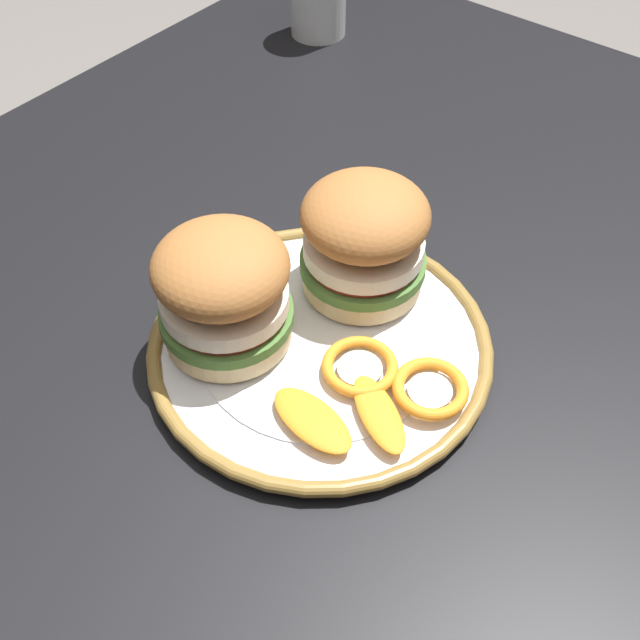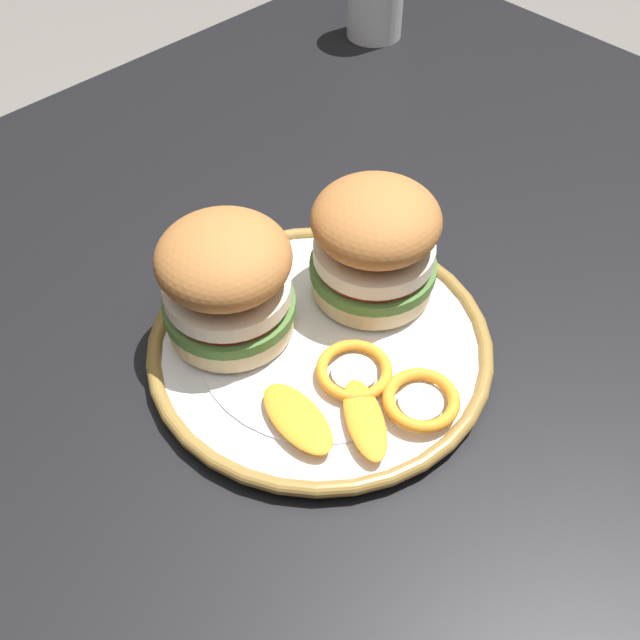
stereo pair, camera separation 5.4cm
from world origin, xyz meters
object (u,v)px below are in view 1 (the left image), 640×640
(sandwich_half_left, at_px, (223,289))
(dining_table, at_px, (279,489))
(sandwich_half_right, at_px, (364,237))
(dinner_plate, at_px, (320,345))

(sandwich_half_left, bearing_deg, dining_table, 64.39)
(sandwich_half_left, distance_m, sandwich_half_right, 0.12)
(dining_table, bearing_deg, sandwich_half_right, -168.10)
(sandwich_half_right, bearing_deg, dining_table, 11.90)
(sandwich_half_left, bearing_deg, sandwich_half_right, 156.77)
(dining_table, height_order, sandwich_half_right, sandwich_half_right)
(dining_table, bearing_deg, dinner_plate, -165.81)
(dining_table, xyz_separation_m, dinner_plate, (-0.08, -0.02, 0.10))
(dining_table, relative_size, sandwich_half_left, 10.17)
(dinner_plate, distance_m, sandwich_half_right, 0.09)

